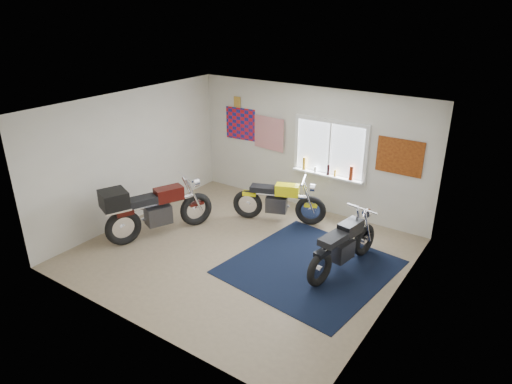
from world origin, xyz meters
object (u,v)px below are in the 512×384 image
Objects in this scene: navy_rug at (310,267)px; yellow_triumph at (278,202)px; maroon_tourer at (151,209)px; black_chrome_bike at (343,247)px.

yellow_triumph is at bearing 139.08° from navy_rug.
navy_rug is 3.23m from maroon_tourer.
maroon_tourer is (-3.10, -0.73, 0.58)m from navy_rug.
yellow_triumph is 0.97× the size of black_chrome_bike.
maroon_tourer is at bearing 115.16° from black_chrome_bike.
navy_rug is 1.38× the size of yellow_triumph.
yellow_triumph reaches higher than navy_rug.
navy_rug is at bearing -61.94° from yellow_triumph.
navy_rug is 0.69m from black_chrome_bike.
black_chrome_bike reaches higher than navy_rug.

